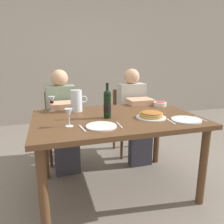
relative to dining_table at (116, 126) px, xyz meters
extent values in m
plane|color=slate|center=(0.00, 0.00, -0.67)|extent=(8.00, 8.00, 0.00)
cube|color=#A3998E|center=(0.00, 2.68, 0.73)|extent=(8.00, 0.10, 2.80)
cube|color=brown|center=(0.00, 0.00, 0.07)|extent=(1.50, 1.00, 0.04)
cylinder|color=brown|center=(-0.67, -0.42, -0.31)|extent=(0.07, 0.07, 0.72)
cylinder|color=brown|center=(0.67, -0.42, -0.31)|extent=(0.07, 0.07, 0.72)
cylinder|color=brown|center=(-0.67, 0.42, -0.31)|extent=(0.07, 0.07, 0.72)
cylinder|color=brown|center=(0.67, 0.42, -0.31)|extent=(0.07, 0.07, 0.72)
cylinder|color=black|center=(-0.09, -0.02, 0.20)|extent=(0.07, 0.07, 0.21)
sphere|color=black|center=(-0.09, -0.02, 0.31)|extent=(0.07, 0.07, 0.07)
cylinder|color=black|center=(-0.09, -0.02, 0.36)|extent=(0.03, 0.03, 0.09)
cylinder|color=black|center=(-0.09, -0.02, 0.19)|extent=(0.07, 0.07, 0.07)
cylinder|color=silver|center=(-0.32, 0.31, 0.20)|extent=(0.12, 0.12, 0.22)
cylinder|color=silver|center=(-0.32, 0.31, 0.16)|extent=(0.11, 0.11, 0.13)
torus|color=silver|center=(-0.25, 0.31, 0.21)|extent=(0.07, 0.01, 0.07)
cylinder|color=silver|center=(0.29, -0.13, 0.10)|extent=(0.27, 0.27, 0.01)
cylinder|color=#C18E47|center=(0.29, -0.13, 0.12)|extent=(0.21, 0.21, 0.03)
ellipsoid|color=#9E6028|center=(0.29, -0.13, 0.14)|extent=(0.19, 0.19, 0.02)
cylinder|color=silver|center=(0.62, 0.29, 0.11)|extent=(0.14, 0.14, 0.04)
ellipsoid|color=#B2382D|center=(0.62, 0.29, 0.13)|extent=(0.12, 0.12, 0.03)
cylinder|color=silver|center=(-0.56, 0.40, 0.09)|extent=(0.06, 0.06, 0.00)
cylinder|color=silver|center=(-0.56, 0.40, 0.13)|extent=(0.01, 0.01, 0.07)
cone|color=silver|center=(-0.56, 0.40, 0.21)|extent=(0.07, 0.07, 0.07)
cylinder|color=#470A14|center=(-0.56, 0.40, 0.19)|extent=(0.04, 0.04, 0.03)
cylinder|color=silver|center=(-0.45, -0.18, 0.09)|extent=(0.06, 0.06, 0.00)
cylinder|color=silver|center=(-0.45, -0.18, 0.13)|extent=(0.01, 0.01, 0.07)
cone|color=silver|center=(-0.45, -0.18, 0.20)|extent=(0.06, 0.06, 0.07)
cylinder|color=silver|center=(0.54, -0.30, 0.10)|extent=(0.26, 0.26, 0.01)
cylinder|color=white|center=(-0.21, -0.26, 0.10)|extent=(0.24, 0.24, 0.01)
cube|color=silver|center=(0.39, -0.30, 0.09)|extent=(0.04, 0.16, 0.00)
cube|color=silver|center=(0.69, -0.30, 0.09)|extent=(0.02, 0.18, 0.00)
cube|color=silver|center=(-0.06, -0.26, 0.09)|extent=(0.02, 0.18, 0.00)
cube|color=silver|center=(-0.36, -0.26, 0.09)|extent=(0.03, 0.16, 0.00)
cube|color=brown|center=(-0.45, 0.84, -0.21)|extent=(0.42, 0.42, 0.02)
cube|color=brown|center=(-0.46, 1.02, 0.00)|extent=(0.36, 0.05, 0.40)
cylinder|color=brown|center=(-0.61, 0.66, -0.44)|extent=(0.04, 0.04, 0.45)
cylinder|color=brown|center=(-0.27, 0.67, -0.44)|extent=(0.04, 0.04, 0.45)
cylinder|color=brown|center=(-0.63, 1.00, -0.44)|extent=(0.04, 0.04, 0.45)
cylinder|color=brown|center=(-0.29, 1.01, -0.44)|extent=(0.04, 0.04, 0.45)
cube|color=gray|center=(-0.45, 0.80, 0.05)|extent=(0.35, 0.22, 0.50)
sphere|color=tan|center=(-0.45, 0.80, 0.39)|extent=(0.20, 0.20, 0.20)
cube|color=#33333D|center=(-0.44, 0.61, -0.20)|extent=(0.33, 0.40, 0.14)
cube|color=#33333D|center=(-0.43, 0.46, -0.47)|extent=(0.28, 0.13, 0.40)
cube|color=tan|center=(-0.43, 0.52, 0.12)|extent=(0.30, 0.26, 0.06)
cube|color=brown|center=(0.45, 0.79, -0.21)|extent=(0.40, 0.40, 0.02)
cube|color=brown|center=(0.45, 0.97, 0.00)|extent=(0.36, 0.03, 0.40)
cylinder|color=brown|center=(0.28, 0.62, -0.44)|extent=(0.04, 0.04, 0.45)
cylinder|color=brown|center=(0.62, 0.62, -0.44)|extent=(0.04, 0.04, 0.45)
cylinder|color=brown|center=(0.28, 0.96, -0.44)|extent=(0.04, 0.04, 0.45)
cylinder|color=brown|center=(0.62, 0.96, -0.44)|extent=(0.04, 0.04, 0.45)
cube|color=#B7B2A8|center=(0.45, 0.75, 0.05)|extent=(0.34, 0.20, 0.50)
sphere|color=tan|center=(0.45, 0.75, 0.39)|extent=(0.20, 0.20, 0.20)
cube|color=#33333D|center=(0.45, 0.56, -0.20)|extent=(0.31, 0.38, 0.14)
cube|color=#33333D|center=(0.45, 0.41, -0.47)|extent=(0.27, 0.12, 0.40)
cube|color=tan|center=(0.45, 0.47, 0.12)|extent=(0.29, 0.24, 0.06)
camera|label=1|loc=(-0.59, -1.82, 0.61)|focal=34.29mm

